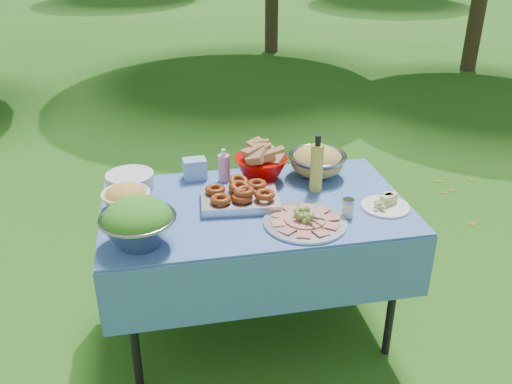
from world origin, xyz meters
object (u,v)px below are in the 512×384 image
Objects in this scene: salad_bowl at (138,223)px; pasta_bowl_steel at (317,161)px; bread_bowl at (261,162)px; charcuterie_platter at (305,215)px; oil_bottle at (317,163)px; picnic_table at (255,269)px; plate_stack at (130,181)px.

pasta_bowl_steel is at bearing 29.37° from salad_bowl.
salad_bowl reaches higher than bread_bowl.
oil_bottle is (0.15, 0.32, 0.10)m from charcuterie_platter.
pasta_bowl_steel is 0.20m from oil_bottle.
picnic_table is 0.52m from charcuterie_platter.
charcuterie_platter is at bearing -78.98° from bread_bowl.
picnic_table is 0.63m from oil_bottle.
oil_bottle is (-0.06, -0.18, 0.07)m from pasta_bowl_steel.
picnic_table is 4.93× the size of oil_bottle.
charcuterie_platter is at bearing -114.39° from oil_bottle.
charcuterie_platter reaches higher than picnic_table.
bread_bowl is at bearing -1.64° from plate_stack.
bread_bowl is (0.09, 0.28, 0.47)m from picnic_table.
oil_bottle is at bearing -12.66° from plate_stack.
charcuterie_platter reaches higher than plate_stack.
plate_stack is 0.79× the size of pasta_bowl_steel.
salad_bowl is 0.95m from oil_bottle.
salad_bowl reaches higher than pasta_bowl_steel.
oil_bottle is at bearing 21.84° from salad_bowl.
charcuterie_platter is at bearing -112.33° from pasta_bowl_steel.
bread_bowl is 0.74× the size of charcuterie_platter.
bread_bowl is 0.30m from pasta_bowl_steel.
charcuterie_platter is (0.78, -0.53, 0.00)m from plate_stack.
picnic_table is 3.82× the size of charcuterie_platter.
oil_bottle is at bearing 65.61° from charcuterie_platter.
bread_bowl is at bearing 142.39° from oil_bottle.
salad_bowl is (-0.55, -0.26, 0.48)m from picnic_table.
picnic_table is at bearing 129.00° from charcuterie_platter.
oil_bottle is at bearing 15.39° from picnic_table.
pasta_bowl_steel is 0.54m from charcuterie_platter.
picnic_table is 6.01× the size of plate_stack.
salad_bowl is at bearing -85.48° from plate_stack.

